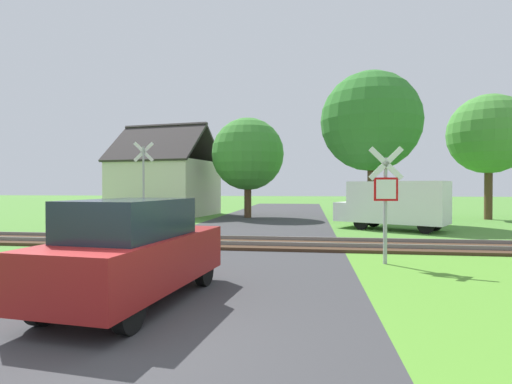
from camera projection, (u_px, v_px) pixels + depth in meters
ground_plane at (116, 342)px, 5.12m from camera, size 160.00×160.00×0.00m
road_asphalt at (170, 298)px, 7.10m from camera, size 7.02×80.00×0.01m
rail_track at (238, 243)px, 13.70m from camera, size 60.00×2.60×0.22m
stop_sign_near at (386, 196)px, 10.23m from camera, size 0.88×0.15×3.03m
crossing_sign_far at (144, 181)px, 17.21m from camera, size 0.86×0.21×3.94m
house at (166, 185)px, 27.91m from camera, size 7.21×7.06×6.38m
tree_center at (248, 154)px, 25.73m from camera, size 4.65×4.65×6.43m
tree_far at (489, 134)px, 24.20m from camera, size 4.79×4.79×7.59m
tree_right at (371, 122)px, 21.65m from camera, size 5.40×5.40×8.25m
mail_truck at (394, 203)px, 18.37m from camera, size 5.18×4.02×2.24m
parked_car at (135, 251)px, 6.82m from camera, size 2.09×4.16×1.78m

